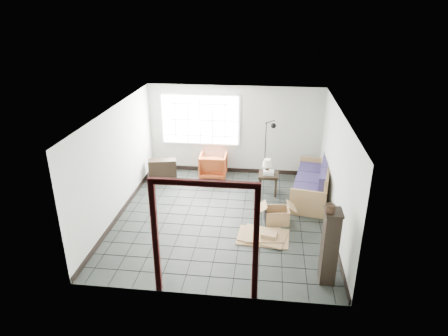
# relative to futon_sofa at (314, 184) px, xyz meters

# --- Properties ---
(ground) EXTENTS (5.50, 5.50, 0.00)m
(ground) POSITION_rel_futon_sofa_xyz_m (-2.22, -1.33, -0.36)
(ground) COLOR black
(ground) RESTS_ON ground
(room_shell) EXTENTS (5.02, 5.52, 2.61)m
(room_shell) POSITION_rel_futon_sofa_xyz_m (-2.22, -1.30, 1.32)
(room_shell) COLOR #B4B8B1
(room_shell) RESTS_ON ground
(window_panel) EXTENTS (2.32, 0.08, 1.52)m
(window_panel) POSITION_rel_futon_sofa_xyz_m (-3.22, 1.37, 1.24)
(window_panel) COLOR silver
(window_panel) RESTS_ON ground
(doorway_trim) EXTENTS (1.80, 0.08, 2.20)m
(doorway_trim) POSITION_rel_futon_sofa_xyz_m (-2.22, -4.03, 1.02)
(doorway_trim) COLOR #340C0B
(doorway_trim) RESTS_ON ground
(futon_sofa) EXTENTS (1.22, 2.36, 1.00)m
(futon_sofa) POSITION_rel_futon_sofa_xyz_m (0.00, 0.00, 0.00)
(futon_sofa) COLOR olive
(futon_sofa) RESTS_ON ground
(armchair) EXTENTS (0.78, 0.73, 0.78)m
(armchair) POSITION_rel_futon_sofa_xyz_m (-2.80, 0.99, 0.03)
(armchair) COLOR #994016
(armchair) RESTS_ON ground
(side_table) EXTENTS (0.52, 0.52, 0.56)m
(side_table) POSITION_rel_futon_sofa_xyz_m (-1.19, 0.08, 0.10)
(side_table) COLOR black
(side_table) RESTS_ON ground
(table_lamp) EXTENTS (0.34, 0.34, 0.40)m
(table_lamp) POSITION_rel_futon_sofa_xyz_m (-1.24, 0.11, 0.48)
(table_lamp) COLOR black
(table_lamp) RESTS_ON side_table
(projector) EXTENTS (0.29, 0.22, 0.10)m
(projector) POSITION_rel_futon_sofa_xyz_m (-1.20, 0.06, 0.25)
(projector) COLOR silver
(projector) RESTS_ON side_table
(floor_lamp) EXTENTS (0.47, 0.48, 1.79)m
(floor_lamp) POSITION_rel_futon_sofa_xyz_m (-1.22, 0.97, 0.60)
(floor_lamp) COLOR black
(floor_lamp) RESTS_ON ground
(console_shelf) EXTENTS (0.83, 0.48, 0.61)m
(console_shelf) POSITION_rel_futon_sofa_xyz_m (-4.21, 0.60, -0.05)
(console_shelf) COLOR black
(console_shelf) RESTS_ON ground
(tall_shelf) EXTENTS (0.31, 0.40, 1.45)m
(tall_shelf) POSITION_rel_futon_sofa_xyz_m (-0.07, -3.43, 0.38)
(tall_shelf) COLOR black
(tall_shelf) RESTS_ON ground
(pot) EXTENTS (0.21, 0.21, 0.13)m
(pot) POSITION_rel_futon_sofa_xyz_m (-0.15, -3.45, 1.16)
(pot) COLOR black
(pot) RESTS_ON tall_shelf
(open_box) EXTENTS (0.92, 0.53, 0.49)m
(open_box) POSITION_rel_futon_sofa_xyz_m (-0.97, -1.44, -0.18)
(open_box) COLOR olive
(open_box) RESTS_ON ground
(cardboard_pile) EXTENTS (1.16, 0.95, 0.16)m
(cardboard_pile) POSITION_rel_futon_sofa_xyz_m (-1.24, -2.13, -0.32)
(cardboard_pile) COLOR olive
(cardboard_pile) RESTS_ON ground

